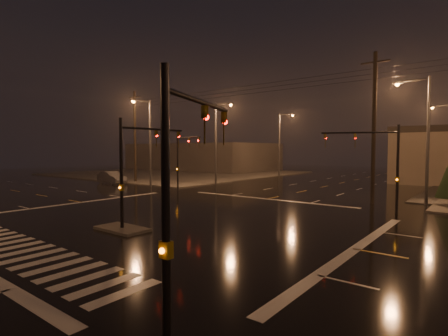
# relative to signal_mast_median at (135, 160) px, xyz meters

# --- Properties ---
(ground) EXTENTS (140.00, 140.00, 0.00)m
(ground) POSITION_rel_signal_mast_median_xyz_m (-0.00, 3.07, -3.75)
(ground) COLOR black
(ground) RESTS_ON ground
(sidewalk_nw) EXTENTS (36.00, 36.00, 0.12)m
(sidewalk_nw) POSITION_rel_signal_mast_median_xyz_m (-30.00, 33.07, -3.69)
(sidewalk_nw) COLOR #44423D
(sidewalk_nw) RESTS_ON ground
(median_island) EXTENTS (3.00, 1.60, 0.15)m
(median_island) POSITION_rel_signal_mast_median_xyz_m (-0.00, -0.93, -3.68)
(median_island) COLOR #44423D
(median_island) RESTS_ON ground
(crosswalk) EXTENTS (15.00, 2.60, 0.01)m
(crosswalk) POSITION_rel_signal_mast_median_xyz_m (-0.00, -5.93, -3.75)
(crosswalk) COLOR beige
(crosswalk) RESTS_ON ground
(stop_bar_far) EXTENTS (16.00, 0.50, 0.01)m
(stop_bar_far) POSITION_rel_signal_mast_median_xyz_m (-0.00, 14.07, -3.75)
(stop_bar_far) COLOR beige
(stop_bar_far) RESTS_ON ground
(commercial_block) EXTENTS (30.00, 18.00, 5.60)m
(commercial_block) POSITION_rel_signal_mast_median_xyz_m (-35.00, 45.07, -0.95)
(commercial_block) COLOR #403A39
(commercial_block) RESTS_ON ground
(signal_mast_median) EXTENTS (0.25, 4.59, 6.00)m
(signal_mast_median) POSITION_rel_signal_mast_median_xyz_m (0.00, 0.00, 0.00)
(signal_mast_median) COLOR black
(signal_mast_median) RESTS_ON ground
(signal_mast_ne) EXTENTS (4.84, 1.86, 6.00)m
(signal_mast_ne) POSITION_rel_signal_mast_median_xyz_m (9.50, 13.21, 0.04)
(signal_mast_ne) COLOR black
(signal_mast_ne) RESTS_ON ground
(signal_mast_nw) EXTENTS (4.84, 1.86, 6.00)m
(signal_mast_nw) POSITION_rel_signal_mast_median_xyz_m (-9.50, 13.21, 0.04)
(signal_mast_nw) COLOR black
(signal_mast_nw) RESTS_ON ground
(signal_mast_se) EXTENTS (1.55, 3.87, 6.00)m
(signal_mast_se) POSITION_rel_signal_mast_median_xyz_m (10.23, -6.68, -0.04)
(signal_mast_se) COLOR black
(signal_mast_se) RESTS_ON ground
(streetlight_1) EXTENTS (2.77, 0.32, 10.00)m
(streetlight_1) POSITION_rel_signal_mast_median_xyz_m (-11.18, 21.07, 2.05)
(streetlight_1) COLOR #38383A
(streetlight_1) RESTS_ON ground
(streetlight_2) EXTENTS (2.77, 0.32, 10.00)m
(streetlight_2) POSITION_rel_signal_mast_median_xyz_m (-11.18, 37.07, 2.05)
(streetlight_2) COLOR #38383A
(streetlight_2) RESTS_ON ground
(streetlight_3) EXTENTS (2.77, 0.32, 10.00)m
(streetlight_3) POSITION_rel_signal_mast_median_xyz_m (11.18, 19.07, 2.05)
(streetlight_3) COLOR #38383A
(streetlight_3) RESTS_ON ground
(streetlight_5) EXTENTS (0.32, 2.77, 10.00)m
(streetlight_5) POSITION_rel_signal_mast_median_xyz_m (-16.00, 14.26, 2.05)
(streetlight_5) COLOR #38383A
(streetlight_5) RESTS_ON ground
(utility_pole_0) EXTENTS (2.20, 0.32, 12.00)m
(utility_pole_0) POSITION_rel_signal_mast_median_xyz_m (-22.00, 17.07, 2.38)
(utility_pole_0) COLOR black
(utility_pole_0) RESTS_ON ground
(utility_pole_1) EXTENTS (2.20, 0.32, 12.00)m
(utility_pole_1) POSITION_rel_signal_mast_median_xyz_m (8.00, 17.07, 2.38)
(utility_pole_1) COLOR black
(utility_pole_1) RESTS_ON ground
(car_crossing) EXTENTS (4.87, 2.06, 1.56)m
(car_crossing) POSITION_rel_signal_mast_median_xyz_m (-22.88, 14.05, -2.97)
(car_crossing) COLOR #4F5256
(car_crossing) RESTS_ON ground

